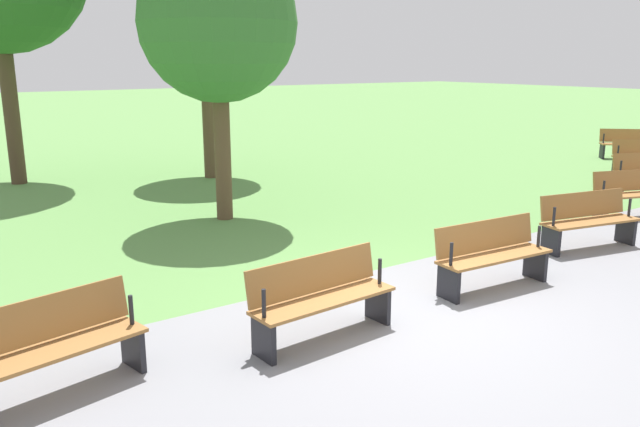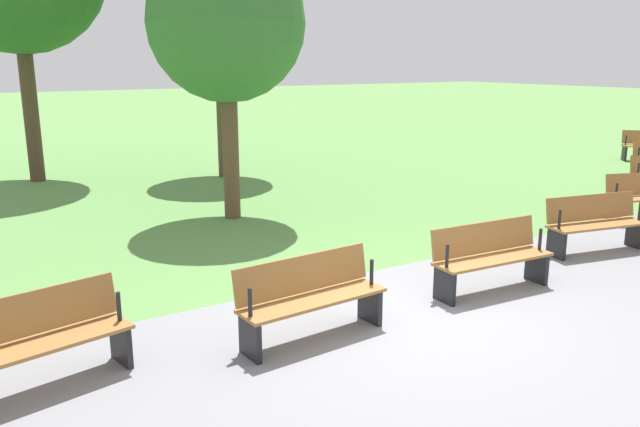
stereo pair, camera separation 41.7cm
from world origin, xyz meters
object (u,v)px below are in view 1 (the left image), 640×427
object	(u,v)px
bench_5	(491,254)
tree_0	(205,23)
bench_0	(629,143)
tree_2	(218,24)
bench_4	(588,219)
bench_3	(635,193)
bench_6	(321,296)
bench_7	(47,347)

from	to	relation	value
bench_5	tree_0	distance (m)	10.17
bench_0	tree_2	world-z (taller)	tree_2
bench_4	bench_5	bearing A→B (deg)	19.23
bench_4	tree_2	bearing A→B (deg)	-40.49
bench_3	tree_0	world-z (taller)	tree_0
bench_4	bench_5	world-z (taller)	same
bench_0	bench_6	xyz separation A→B (m)	(15.07, 5.24, 0.00)
bench_3	bench_6	bearing A→B (deg)	26.95
bench_5	tree_2	world-z (taller)	tree_2
bench_3	bench_6	distance (m)	8.15
tree_0	bench_7	bearing A→B (deg)	57.48
bench_7	tree_0	xyz separation A→B (m)	(-5.88, -9.23, 3.35)
bench_0	tree_2	distance (m)	13.92
bench_4	bench_6	size ratio (longest dim) A/B	1.02
bench_6	bench_7	xyz separation A→B (m)	(2.71, -0.36, 0.00)
bench_0	bench_7	bearing A→B (deg)	57.76
bench_5	bench_0	bearing A→B (deg)	-153.14
bench_0	bench_4	distance (m)	10.80
bench_4	bench_7	distance (m)	8.15
bench_6	tree_2	xyz separation A→B (m)	(-1.50, -5.42, 3.11)
tree_0	bench_3	bearing A→B (deg)	119.96
bench_4	bench_7	world-z (taller)	same
bench_0	bench_3	xyz separation A→B (m)	(7.00, 4.15, 0.00)
bench_3	bench_4	size ratio (longest dim) A/B	1.00
bench_4	tree_0	world-z (taller)	tree_0
bench_0	bench_4	size ratio (longest dim) A/B	0.89
bench_0	bench_3	bearing A→B (deg)	73.12
bench_3	bench_4	distance (m)	2.73
bench_0	tree_2	size ratio (longest dim) A/B	0.31
bench_0	bench_7	world-z (taller)	same
bench_3	tree_2	xyz separation A→B (m)	(6.57, -4.33, 3.11)
bench_5	bench_7	world-z (taller)	same
bench_6	tree_0	size ratio (longest dim) A/B	0.32
bench_4	bench_7	size ratio (longest dim) A/B	1.00
bench_3	bench_5	world-z (taller)	same
bench_0	tree_0	xyz separation A→B (m)	(11.90, -4.35, 3.35)
tree_0	bench_0	bearing A→B (deg)	159.91
bench_5	bench_7	size ratio (longest dim) A/B	0.98
bench_5	bench_7	xyz separation A→B (m)	(5.44, -0.36, 0.00)
bench_5	bench_6	xyz separation A→B (m)	(2.73, 0.00, 0.00)
bench_3	bench_7	world-z (taller)	same
bench_0	bench_3	world-z (taller)	same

